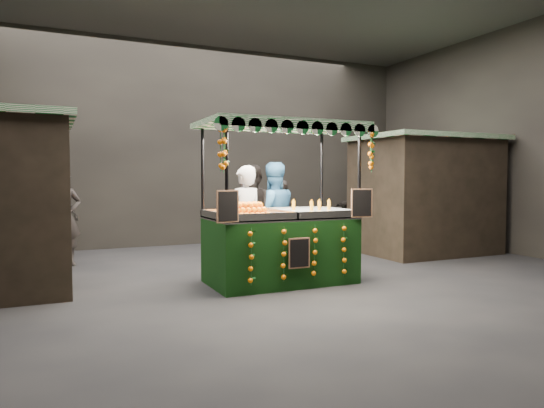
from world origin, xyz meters
name	(u,v)px	position (x,y,z in m)	size (l,w,h in m)	color
ground	(274,282)	(0.00, 0.00, 0.00)	(12.00, 12.00, 0.00)	black
market_hall	(274,69)	(0.00, 0.00, 3.38)	(12.10, 10.10, 5.05)	black
neighbour_stall_right	(424,194)	(4.40, 1.50, 1.31)	(3.00, 2.20, 2.60)	black
juice_stall	(282,233)	(0.08, -0.09, 0.79)	(2.62, 1.54, 2.54)	black
vendor_grey	(245,221)	(-0.23, 0.71, 0.94)	(0.77, 0.60, 1.88)	gray
vendor_blue	(272,216)	(0.45, 1.06, 0.98)	(1.00, 0.80, 1.96)	#27537E
shopper_0	(63,218)	(-3.03, 2.97, 0.92)	(0.76, 0.59, 1.84)	#282321
shopper_1	(254,213)	(0.47, 1.99, 0.97)	(1.19, 1.18, 1.94)	black
shopper_2	(58,218)	(-3.11, 4.30, 0.82)	(1.00, 0.90, 1.63)	#292421
shopper_3	(250,213)	(1.21, 4.03, 0.81)	(0.97, 1.20, 1.61)	#2A2422
shopper_4	(11,213)	(-3.97, 4.15, 0.95)	(1.06, 0.83, 1.90)	black
shopper_5	(364,208)	(4.50, 3.97, 0.85)	(1.49, 1.46, 1.70)	#2A2522
shopper_6	(282,213)	(1.95, 3.80, 0.81)	(0.62, 0.71, 1.63)	#2D2725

